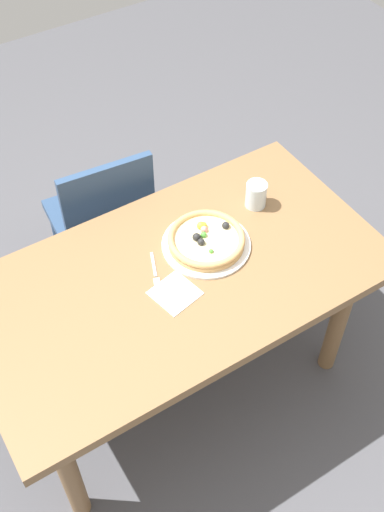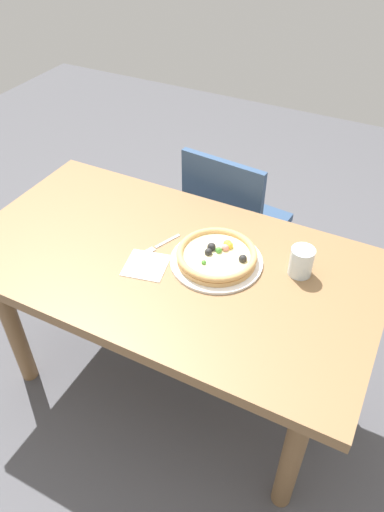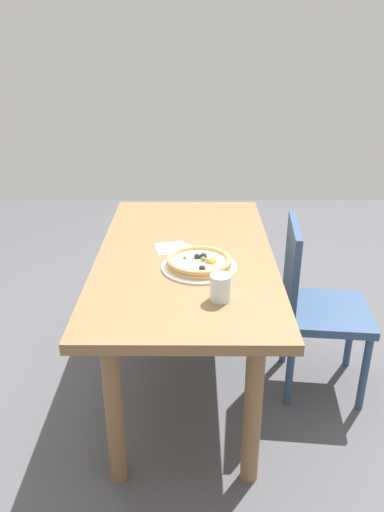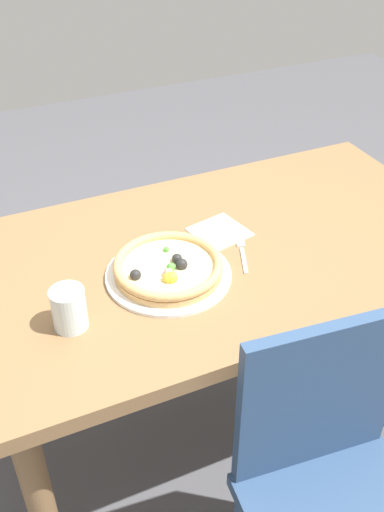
{
  "view_description": "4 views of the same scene",
  "coord_description": "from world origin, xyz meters",
  "px_view_note": "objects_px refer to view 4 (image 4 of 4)",
  "views": [
    {
      "loc": [
        0.68,
        1.19,
        2.41
      ],
      "look_at": [
        -0.08,
        -0.03,
        0.75
      ],
      "focal_mm": 44.16,
      "sensor_mm": 36.0,
      "label": 1
    },
    {
      "loc": [
        -0.65,
        1.08,
        1.83
      ],
      "look_at": [
        -0.08,
        -0.03,
        0.75
      ],
      "focal_mm": 33.78,
      "sensor_mm": 36.0,
      "label": 2
    },
    {
      "loc": [
        -2.07,
        -0.04,
        1.66
      ],
      "look_at": [
        -0.08,
        -0.03,
        0.75
      ],
      "focal_mm": 35.1,
      "sensor_mm": 36.0,
      "label": 3
    },
    {
      "loc": [
        -0.58,
        -1.16,
        1.67
      ],
      "look_at": [
        -0.08,
        -0.03,
        0.75
      ],
      "focal_mm": 41.71,
      "sensor_mm": 36.0,
      "label": 4
    }
  ],
  "objects_px": {
    "chair_near": "(334,491)",
    "napkin": "(220,232)",
    "fork": "(242,251)",
    "drinking_glass": "(69,309)",
    "dining_table": "(213,278)",
    "pizza": "(168,267)",
    "plate": "(168,275)"
  },
  "relations": [
    {
      "from": "chair_near",
      "to": "napkin",
      "type": "xyz_separation_m",
      "value": [
        0.04,
        0.67,
        0.26
      ]
    },
    {
      "from": "plate",
      "to": "fork",
      "type": "height_order",
      "value": "plate"
    },
    {
      "from": "pizza",
      "to": "fork",
      "type": "bearing_deg",
      "value": 4.9
    },
    {
      "from": "napkin",
      "to": "drinking_glass",
      "type": "bearing_deg",
      "value": -157.0
    },
    {
      "from": "plate",
      "to": "dining_table",
      "type": "bearing_deg",
      "value": 20.96
    },
    {
      "from": "fork",
      "to": "drinking_glass",
      "type": "distance_m",
      "value": 0.5
    },
    {
      "from": "dining_table",
      "to": "napkin",
      "type": "xyz_separation_m",
      "value": [
        0.05,
        0.07,
        0.1
      ]
    },
    {
      "from": "plate",
      "to": "pizza",
      "type": "bearing_deg",
      "value": -113.96
    },
    {
      "from": "plate",
      "to": "fork",
      "type": "distance_m",
      "value": 0.22
    },
    {
      "from": "dining_table",
      "to": "pizza",
      "type": "xyz_separation_m",
      "value": [
        -0.16,
        -0.06,
        0.13
      ]
    },
    {
      "from": "drinking_glass",
      "to": "dining_table",
      "type": "bearing_deg",
      "value": 17.76
    },
    {
      "from": "plate",
      "to": "drinking_glass",
      "type": "xyz_separation_m",
      "value": [
        -0.27,
        -0.08,
        0.05
      ]
    },
    {
      "from": "plate",
      "to": "napkin",
      "type": "height_order",
      "value": "plate"
    },
    {
      "from": "pizza",
      "to": "fork",
      "type": "height_order",
      "value": "pizza"
    },
    {
      "from": "dining_table",
      "to": "chair_near",
      "type": "relative_size",
      "value": 1.69
    },
    {
      "from": "chair_near",
      "to": "napkin",
      "type": "height_order",
      "value": "chair_near"
    },
    {
      "from": "chair_near",
      "to": "fork",
      "type": "relative_size",
      "value": 5.42
    },
    {
      "from": "plate",
      "to": "pizza",
      "type": "xyz_separation_m",
      "value": [
        -0.0,
        -0.0,
        0.03
      ]
    },
    {
      "from": "chair_near",
      "to": "plate",
      "type": "height_order",
      "value": "chair_near"
    },
    {
      "from": "plate",
      "to": "pizza",
      "type": "distance_m",
      "value": 0.03
    },
    {
      "from": "napkin",
      "to": "fork",
      "type": "bearing_deg",
      "value": -82.3
    },
    {
      "from": "chair_near",
      "to": "fork",
      "type": "height_order",
      "value": "chair_near"
    },
    {
      "from": "pizza",
      "to": "fork",
      "type": "relative_size",
      "value": 1.75
    },
    {
      "from": "dining_table",
      "to": "fork",
      "type": "height_order",
      "value": "fork"
    },
    {
      "from": "napkin",
      "to": "pizza",
      "type": "bearing_deg",
      "value": -148.49
    },
    {
      "from": "dining_table",
      "to": "chair_near",
      "type": "height_order",
      "value": "chair_near"
    },
    {
      "from": "chair_near",
      "to": "fork",
      "type": "xyz_separation_m",
      "value": [
        0.06,
        0.57,
        0.26
      ]
    },
    {
      "from": "drinking_glass",
      "to": "chair_near",
      "type": "bearing_deg",
      "value": -47.34
    },
    {
      "from": "fork",
      "to": "napkin",
      "type": "bearing_deg",
      "value": 29.82
    },
    {
      "from": "dining_table",
      "to": "plate",
      "type": "height_order",
      "value": "plate"
    },
    {
      "from": "dining_table",
      "to": "drinking_glass",
      "type": "distance_m",
      "value": 0.48
    },
    {
      "from": "dining_table",
      "to": "pizza",
      "type": "relative_size",
      "value": 5.24
    }
  ]
}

